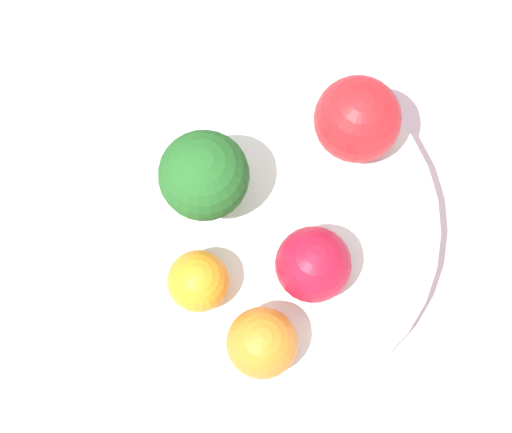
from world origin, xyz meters
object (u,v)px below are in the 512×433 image
Objects in this scene: bowl at (256,227)px; orange_back at (262,343)px; apple_red at (357,119)px; apple_green at (313,264)px; orange_front at (198,281)px; broccoli at (204,176)px.

orange_back is at bearing 6.67° from bowl.
bowl is at bearing -43.44° from apple_red.
apple_green is 1.23× the size of orange_front.
apple_green is at bearing 49.20° from bowl.
broccoli is at bearing -62.09° from apple_red.
broccoli is 1.79× the size of orange_front.
apple_green is 0.06m from orange_back.
orange_back is at bearing -29.21° from apple_green.
orange_back is at bearing 23.79° from broccoli.
apple_green is at bearing 150.79° from orange_back.
orange_back is at bearing -19.15° from apple_red.
broccoli is 0.12m from apple_red.
apple_red is 1.19× the size of apple_green.
orange_front is at bearing -78.15° from apple_green.
bowl is 0.07m from orange_front.
apple_red is 1.46× the size of orange_front.
apple_green is (0.11, -0.03, -0.01)m from apple_red.
bowl is 5.53× the size of orange_back.
apple_green is (0.05, 0.08, -0.02)m from broccoli.
apple_red reaches higher than bowl.
orange_back is (0.11, 0.05, -0.02)m from broccoli.
bowl is at bearing 66.57° from broccoli.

